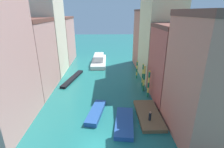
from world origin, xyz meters
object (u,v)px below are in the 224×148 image
person_on_dock (150,116)px  motorboat_0 (124,122)px  mooring_pole_3 (137,69)px  gondola_black (73,78)px  mooring_pole_0 (149,84)px  mooring_pole_2 (143,75)px  motorboat_1 (96,112)px  vaporetto_white (99,60)px  waterfront_dock (148,114)px  mooring_pole_1 (144,78)px

person_on_dock → motorboat_0: 3.60m
mooring_pole_3 → gondola_black: size_ratio=0.41×
mooring_pole_0 → mooring_pole_2: size_ratio=1.04×
mooring_pole_0 → motorboat_1: bearing=-150.3°
mooring_pole_3 → motorboat_0: bearing=-104.9°
mooring_pole_2 → gondola_black: mooring_pole_2 is taller
mooring_pole_2 → person_on_dock: bearing=-96.4°
vaporetto_white → gondola_black: 13.84m
vaporetto_white → motorboat_0: bearing=-81.0°
person_on_dock → vaporetto_white: size_ratio=0.11×
mooring_pole_3 → vaporetto_white: 15.50m
mooring_pole_2 → vaporetto_white: 19.55m
motorboat_1 → vaporetto_white: bearing=91.4°
waterfront_dock → mooring_pole_2: mooring_pole_2 is taller
mooring_pole_0 → mooring_pole_3: 9.25m
mooring_pole_2 → motorboat_1: bearing=-132.2°
person_on_dock → gondola_black: bearing=129.4°
mooring_pole_3 → motorboat_0: size_ratio=0.60×
waterfront_dock → mooring_pole_3: size_ratio=1.85×
mooring_pole_1 → motorboat_1: mooring_pole_1 is taller
person_on_dock → vaporetto_white: (-8.17, 29.29, -0.17)m
person_on_dock → mooring_pole_0: bearing=78.9°
mooring_pole_1 → mooring_pole_3: (-0.24, 6.56, -0.46)m
mooring_pole_2 → motorboat_0: size_ratio=0.70×
mooring_pole_3 → motorboat_1: bearing=-120.7°
person_on_dock → mooring_pole_2: bearing=83.6°
gondola_black → person_on_dock: bearing=-50.6°
mooring_pole_3 → vaporetto_white: size_ratio=0.32×
vaporetto_white → motorboat_0: (4.67, -29.39, -0.68)m
mooring_pole_0 → vaporetto_white: 23.77m
waterfront_dock → vaporetto_white: vaporetto_white is taller
mooring_pole_1 → gondola_black: 16.36m
mooring_pole_0 → mooring_pole_1: size_ratio=1.00×
mooring_pole_3 → motorboat_0: 17.65m
waterfront_dock → mooring_pole_1: bearing=83.4°
mooring_pole_0 → mooring_pole_3: (-0.49, 9.22, -0.45)m
mooring_pole_0 → vaporetto_white: size_ratio=0.39×
waterfront_dock → mooring_pole_3: 15.25m
waterfront_dock → gondola_black: size_ratio=0.76×
waterfront_dock → motorboat_1: motorboat_1 is taller
motorboat_0 → motorboat_1: (-4.01, 2.59, 0.03)m
mooring_pole_3 → vaporetto_white: mooring_pole_3 is taller
gondola_black → motorboat_0: (10.16, -16.70, 0.06)m
motorboat_1 → motorboat_0: bearing=-32.8°
mooring_pole_0 → vaporetto_white: bearing=114.1°
mooring_pole_3 → person_on_dock: bearing=-93.4°
waterfront_dock → vaporetto_white: (-8.43, 27.55, 0.72)m
waterfront_dock → motorboat_0: motorboat_0 is taller
vaporetto_white → gondola_black: size_ratio=1.26×
vaporetto_white → motorboat_1: bearing=-88.6°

